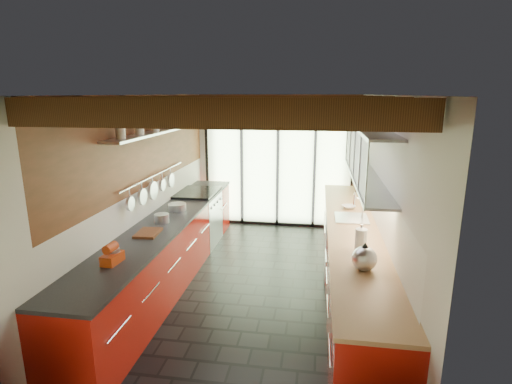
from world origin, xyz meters
TOP-DOWN VIEW (x-y plane):
  - ground at (0.00, 0.00)m, footprint 5.50×5.50m
  - room_shell at (0.00, 0.00)m, footprint 5.50×5.50m
  - ceiling_beams at (-0.00, 0.38)m, footprint 3.14×5.06m
  - glass_door at (0.00, 2.69)m, footprint 2.95×0.10m
  - left_counter at (-1.28, 0.00)m, footprint 0.68×5.00m
  - range_stove at (-1.28, 1.45)m, footprint 0.66×0.90m
  - right_counter at (1.27, 0.00)m, footprint 0.68×5.00m
  - sink_assembly at (1.29, 0.40)m, footprint 0.45×0.52m
  - upper_cabinets_right at (1.43, 0.30)m, footprint 0.34×3.00m
  - left_wall_fixtures at (-1.47, 0.18)m, footprint 0.28×2.60m
  - stand_mixer at (-1.27, -1.52)m, footprint 0.16×0.26m
  - pot_large at (-1.27, -0.19)m, footprint 0.25×0.25m
  - pot_small at (-1.27, 0.41)m, footprint 0.28×0.28m
  - cutting_board at (-1.27, -0.65)m, footprint 0.28×0.38m
  - kettle at (1.27, -1.28)m, footprint 0.30×0.34m
  - paper_towel at (1.27, -0.90)m, footprint 0.16×0.16m
  - soap_bottle at (1.27, -0.81)m, footprint 0.09×0.10m
  - bowl at (1.27, 0.91)m, footprint 0.26×0.26m

SIDE VIEW (x-z plane):
  - ground at x=0.00m, z-range 0.00..0.00m
  - right_counter at x=1.27m, z-range 0.00..0.92m
  - left_counter at x=-1.28m, z-range 0.00..0.92m
  - range_stove at x=-1.28m, z-range -0.01..0.96m
  - cutting_board at x=-1.27m, z-range 0.92..0.95m
  - bowl at x=1.27m, z-range 0.92..0.97m
  - sink_assembly at x=1.29m, z-range 0.75..1.17m
  - pot_small at x=-1.27m, z-range 0.92..1.02m
  - pot_large at x=-1.27m, z-range 0.92..1.04m
  - stand_mixer at x=-1.27m, z-range 0.90..1.12m
  - soap_bottle at x=1.27m, z-range 0.92..1.11m
  - kettle at x=1.27m, z-range 0.90..1.20m
  - paper_towel at x=1.27m, z-range 0.89..1.23m
  - room_shell at x=0.00m, z-range -1.10..4.40m
  - glass_door at x=0.00m, z-range 0.21..3.11m
  - left_wall_fixtures at x=-1.47m, z-range 1.37..2.32m
  - upper_cabinets_right at x=1.43m, z-range 0.35..3.35m
  - ceiling_beams at x=0.00m, z-range 0.01..4.91m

